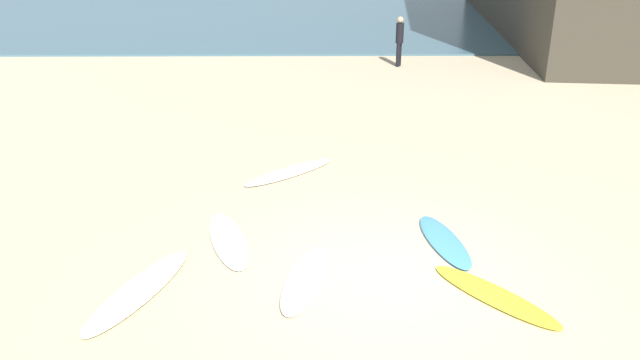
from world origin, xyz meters
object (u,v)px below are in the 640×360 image
surfboard_2 (289,172)px  surfboard_3 (307,278)px  surfboard_1 (444,241)px  surfboard_5 (495,296)px  surfboard_0 (228,240)px  beachgoer_near (400,39)px  surfboard_4 (138,290)px

surfboard_2 → surfboard_3: size_ratio=1.14×
surfboard_1 → surfboard_5: 1.69m
surfboard_2 → surfboard_5: (3.11, -4.77, -0.01)m
surfboard_0 → surfboard_2: (0.93, 3.04, 0.01)m
surfboard_5 → beachgoer_near: beachgoer_near is taller
surfboard_5 → surfboard_3: bearing=130.6°
surfboard_1 → surfboard_4: (-4.74, -1.46, 0.01)m
surfboard_1 → surfboard_5: (0.41, -1.64, -0.01)m
surfboard_2 → surfboard_4: surfboard_4 is taller
surfboard_0 → surfboard_5: same height
surfboard_3 → surfboard_5: bearing=3.4°
surfboard_0 → surfboard_2: size_ratio=0.92×
surfboard_1 → beachgoer_near: (0.95, 13.71, 0.97)m
surfboard_1 → surfboard_5: bearing=93.7°
surfboard_0 → surfboard_1: bearing=-18.4°
surfboard_2 → surfboard_4: 5.02m
surfboard_2 → surfboard_3: 4.31m
surfboard_4 → beachgoer_near: size_ratio=1.36×
surfboard_4 → surfboard_5: (5.14, -0.18, -0.01)m
surfboard_0 → beachgoer_near: size_ratio=1.19×
surfboard_2 → beachgoer_near: (3.66, 10.58, 0.97)m
surfboard_3 → surfboard_4: size_ratio=0.84×
surfboard_5 → surfboard_0: bearing=117.4°
surfboard_1 → surfboard_2: size_ratio=0.82×
surfboard_0 → surfboard_5: 4.39m
surfboard_1 → beachgoer_near: beachgoer_near is taller
surfboard_2 → surfboard_5: surfboard_2 is taller
surfboard_5 → beachgoer_near: 15.39m
beachgoer_near → surfboard_2: bearing=-175.9°
surfboard_2 → beachgoer_near: beachgoer_near is taller
surfboard_5 → beachgoer_near: bearing=48.5°
surfboard_2 → surfboard_5: bearing=-8.1°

